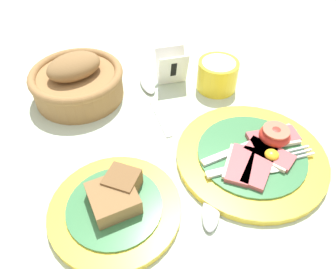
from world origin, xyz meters
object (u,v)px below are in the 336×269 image
at_px(number_card, 172,67).
at_px(teaspoon_near_cup, 149,92).
at_px(teaspoon_by_saucer, 207,228).
at_px(bread_basket, 77,81).
at_px(breakfast_plate, 255,156).
at_px(sugar_cup, 217,74).
at_px(bread_plate, 116,205).

bearing_deg(number_card, teaspoon_near_cup, -152.51).
height_order(number_card, teaspoon_by_saucer, number_card).
bearing_deg(teaspoon_by_saucer, bread_basket, 47.02).
relative_size(breakfast_plate, number_card, 3.38).
distance_m(breakfast_plate, sugar_cup, 0.21).
relative_size(sugar_cup, teaspoon_by_saucer, 0.46).
bearing_deg(breakfast_plate, teaspoon_near_cup, 116.87).
xyz_separation_m(sugar_cup, teaspoon_near_cup, (-0.14, 0.02, -0.03)).
bearing_deg(sugar_cup, teaspoon_by_saucer, -117.36).
xyz_separation_m(breakfast_plate, bread_basket, (-0.25, 0.27, 0.03)).
distance_m(bread_basket, number_card, 0.19).
xyz_separation_m(bread_plate, teaspoon_near_cup, (0.12, 0.24, -0.01)).
xyz_separation_m(breakfast_plate, sugar_cup, (0.02, 0.20, 0.02)).
xyz_separation_m(bread_plate, bread_basket, (-0.01, 0.29, 0.03)).
height_order(breakfast_plate, sugar_cup, sugar_cup).
distance_m(sugar_cup, number_card, 0.09).
xyz_separation_m(breakfast_plate, teaspoon_near_cup, (-0.11, 0.23, -0.01)).
relative_size(bread_plate, teaspoon_near_cup, 0.99).
relative_size(bread_plate, teaspoon_by_saucer, 1.07).
distance_m(bread_plate, teaspoon_by_saucer, 0.13).
bearing_deg(breakfast_plate, bread_plate, -175.76).
bearing_deg(bread_plate, teaspoon_by_saucer, -33.54).
height_order(breakfast_plate, bread_plate, bread_plate).
distance_m(breakfast_plate, teaspoon_near_cup, 0.25).
bearing_deg(number_card, sugar_cup, -24.60).
distance_m(teaspoon_by_saucer, teaspoon_near_cup, 0.32).
distance_m(bread_plate, bread_basket, 0.29).
bearing_deg(bread_plate, teaspoon_near_cup, 63.11).
height_order(sugar_cup, bread_basket, bread_basket).
relative_size(bread_plate, sugar_cup, 2.35).
bearing_deg(teaspoon_by_saucer, teaspoon_near_cup, 26.21).
distance_m(number_card, teaspoon_near_cup, 0.07).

